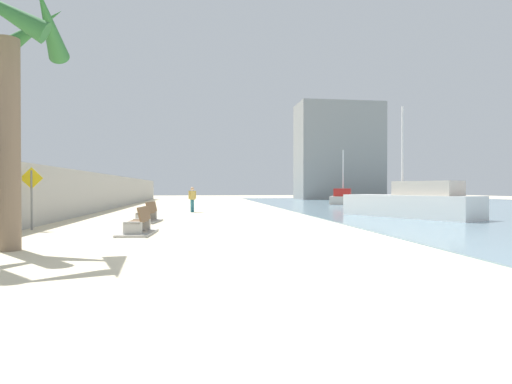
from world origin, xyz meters
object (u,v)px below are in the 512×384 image
at_px(boat_far_left, 343,198).
at_px(pedestrian_sign, 32,191).
at_px(bench_far, 147,217).
at_px(boat_nearest, 411,203).
at_px(person_walking, 192,197).
at_px(bench_near, 138,228).
at_px(palm_tree, 5,63).

bearing_deg(boat_far_left, pedestrian_sign, -133.11).
xyz_separation_m(bench_far, boat_far_left, (16.57, 18.96, 0.39)).
height_order(boat_far_left, boat_nearest, boat_nearest).
bearing_deg(person_walking, bench_near, -97.28).
height_order(boat_far_left, pedestrian_sign, boat_far_left).
bearing_deg(bench_near, boat_far_left, 55.90).
xyz_separation_m(person_walking, pedestrian_sign, (-5.94, -10.65, 0.52)).
bearing_deg(boat_far_left, bench_near, -124.10).
bearing_deg(person_walking, boat_far_left, 37.71).
relative_size(bench_near, person_walking, 1.28).
relative_size(person_walking, pedestrian_sign, 0.70).
height_order(person_walking, boat_nearest, boat_nearest).
bearing_deg(bench_near, bench_far, 93.86).
xyz_separation_m(palm_tree, boat_far_left, (19.07, 27.34, -4.26)).
relative_size(bench_near, boat_far_left, 0.40).
bearing_deg(bench_near, pedestrian_sign, 154.90).
bearing_deg(boat_nearest, boat_far_left, 81.50).
relative_size(palm_tree, bench_far, 3.09).
xyz_separation_m(boat_far_left, pedestrian_sign, (-20.55, -21.96, 0.89)).
height_order(bench_near, bench_far, same).
height_order(palm_tree, pedestrian_sign, palm_tree).
bearing_deg(bench_far, palm_tree, -106.56).
height_order(person_walking, boat_far_left, boat_far_left).
bearing_deg(pedestrian_sign, bench_far, 36.93).
xyz_separation_m(bench_near, bench_far, (-0.34, 5.01, 0.00)).
height_order(bench_near, person_walking, person_walking).
relative_size(palm_tree, person_walking, 4.04).
bearing_deg(boat_far_left, bench_far, -131.15).
bearing_deg(palm_tree, boat_far_left, 55.11).
bearing_deg(pedestrian_sign, bench_near, -25.10).
height_order(palm_tree, boat_nearest, palm_tree).
distance_m(bench_near, person_walking, 12.80).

